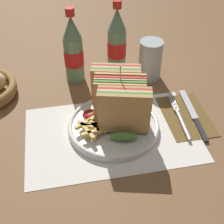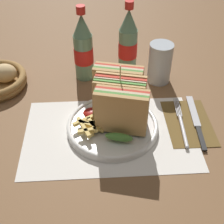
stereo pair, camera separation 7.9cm
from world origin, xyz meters
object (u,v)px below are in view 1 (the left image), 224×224
at_px(fork, 181,119).
at_px(coke_bottle_far, 117,43).
at_px(glass_near, 150,62).
at_px(club_sandwich, 120,100).
at_px(coke_bottle_near, 73,51).
at_px(knife, 193,114).
at_px(plate_main, 113,126).

relative_size(fork, coke_bottle_far, 0.82).
xyz_separation_m(fork, glass_near, (-0.02, 0.22, 0.05)).
height_order(club_sandwich, coke_bottle_near, coke_bottle_near).
relative_size(club_sandwich, coke_bottle_far, 0.86).
bearing_deg(glass_near, coke_bottle_near, 171.56).
relative_size(coke_bottle_far, glass_near, 1.86).
relative_size(fork, coke_bottle_near, 0.82).
xyz_separation_m(knife, coke_bottle_near, (-0.29, 0.24, 0.09)).
height_order(fork, knife, fork).
bearing_deg(club_sandwich, fork, -9.21).
xyz_separation_m(plate_main, club_sandwich, (0.02, 0.02, 0.07)).
relative_size(club_sandwich, knife, 0.94).
xyz_separation_m(club_sandwich, fork, (0.16, -0.03, -0.07)).
relative_size(knife, coke_bottle_far, 0.91).
xyz_separation_m(club_sandwich, coke_bottle_near, (-0.09, 0.23, 0.02)).
bearing_deg(plate_main, club_sandwich, 43.27).
distance_m(coke_bottle_near, glass_near, 0.23).
bearing_deg(plate_main, glass_near, 53.61).
xyz_separation_m(plate_main, coke_bottle_far, (0.06, 0.27, 0.09)).
bearing_deg(knife, plate_main, -174.20).
bearing_deg(coke_bottle_far, knife, -59.02).
xyz_separation_m(knife, glass_near, (-0.07, 0.20, 0.05)).
bearing_deg(glass_near, plate_main, -126.39).
distance_m(plate_main, coke_bottle_near, 0.27).
height_order(club_sandwich, knife, club_sandwich).
distance_m(plate_main, fork, 0.18).
bearing_deg(fork, plate_main, -178.74).
distance_m(plate_main, knife, 0.22).
distance_m(plate_main, club_sandwich, 0.07).
bearing_deg(club_sandwich, knife, -2.92).
xyz_separation_m(coke_bottle_far, glass_near, (0.09, -0.06, -0.04)).
distance_m(club_sandwich, coke_bottle_near, 0.25).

